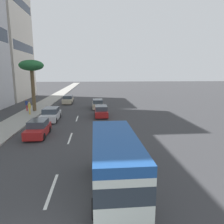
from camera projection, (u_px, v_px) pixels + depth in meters
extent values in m
plane|color=#38383A|center=(82.00, 106.00, 36.85)|extent=(198.00, 198.00, 0.00)
cube|color=#9E9B93|center=(40.00, 106.00, 36.20)|extent=(162.00, 3.47, 0.15)
cube|color=silver|center=(52.00, 190.00, 10.60)|extent=(3.20, 0.16, 0.01)
cube|color=silver|center=(70.00, 138.00, 18.91)|extent=(3.20, 0.16, 0.01)
cube|color=silver|center=(77.00, 118.00, 26.95)|extent=(3.20, 0.16, 0.01)
cube|color=#A51E1E|center=(101.00, 112.00, 28.22)|extent=(4.34, 1.72, 0.74)
cube|color=#38424C|center=(101.00, 108.00, 27.87)|extent=(2.39, 1.58, 0.61)
cylinder|color=black|center=(95.00, 112.00, 29.51)|extent=(0.64, 0.22, 0.64)
cylinder|color=black|center=(106.00, 112.00, 29.64)|extent=(0.64, 0.22, 0.64)
cylinder|color=black|center=(96.00, 116.00, 26.88)|extent=(0.64, 0.22, 0.64)
cylinder|color=black|center=(108.00, 116.00, 27.02)|extent=(0.64, 0.22, 0.64)
cube|color=silver|center=(115.00, 166.00, 10.31)|extent=(6.66, 2.20, 2.25)
cube|color=#1E4C93|center=(115.00, 141.00, 10.05)|extent=(6.66, 2.20, 0.43)
cube|color=#28333D|center=(115.00, 158.00, 10.22)|extent=(6.67, 2.20, 0.75)
cylinder|color=black|center=(94.00, 167.00, 12.28)|extent=(0.84, 0.26, 0.84)
cylinder|color=black|center=(128.00, 165.00, 12.47)|extent=(0.84, 0.26, 0.84)
cylinder|color=black|center=(95.00, 208.00, 8.51)|extent=(0.84, 0.26, 0.84)
cylinder|color=black|center=(144.00, 206.00, 8.69)|extent=(0.84, 0.26, 0.84)
cube|color=silver|center=(51.00, 116.00, 25.78)|extent=(4.63, 1.90, 0.78)
cube|color=#38424C|center=(51.00, 110.00, 25.87)|extent=(2.55, 1.75, 0.64)
cylinder|color=black|center=(56.00, 120.00, 24.50)|extent=(0.64, 0.22, 0.64)
cylinder|color=black|center=(41.00, 121.00, 24.35)|extent=(0.64, 0.22, 0.64)
cylinder|color=black|center=(60.00, 115.00, 27.30)|extent=(0.64, 0.22, 0.64)
cylinder|color=black|center=(46.00, 116.00, 27.15)|extent=(0.64, 0.22, 0.64)
cube|color=beige|center=(98.00, 105.00, 34.45)|extent=(4.63, 1.76, 0.77)
cube|color=#38424C|center=(98.00, 101.00, 34.09)|extent=(2.55, 1.62, 0.63)
cylinder|color=black|center=(93.00, 105.00, 35.83)|extent=(0.64, 0.22, 0.64)
cylinder|color=black|center=(102.00, 105.00, 35.97)|extent=(0.64, 0.22, 0.64)
cylinder|color=black|center=(93.00, 108.00, 33.02)|extent=(0.64, 0.22, 0.64)
cylinder|color=black|center=(103.00, 108.00, 33.16)|extent=(0.64, 0.22, 0.64)
cube|color=#A51E1E|center=(38.00, 131.00, 19.41)|extent=(4.03, 1.70, 0.75)
cube|color=#38424C|center=(38.00, 123.00, 19.48)|extent=(2.21, 1.57, 0.62)
cylinder|color=black|center=(43.00, 137.00, 18.31)|extent=(0.64, 0.22, 0.64)
cylinder|color=black|center=(26.00, 137.00, 18.17)|extent=(0.64, 0.22, 0.64)
cylinder|color=black|center=(49.00, 129.00, 20.75)|extent=(0.64, 0.22, 0.64)
cylinder|color=black|center=(34.00, 130.00, 20.61)|extent=(0.64, 0.22, 0.64)
cube|color=beige|center=(68.00, 101.00, 39.91)|extent=(4.64, 1.73, 0.77)
cube|color=#38424C|center=(68.00, 97.00, 40.01)|extent=(2.55, 1.59, 0.63)
cylinder|color=black|center=(71.00, 103.00, 38.63)|extent=(0.64, 0.22, 0.64)
cylinder|color=black|center=(63.00, 103.00, 38.49)|extent=(0.64, 0.22, 0.64)
cylinder|color=black|center=(73.00, 101.00, 41.43)|extent=(0.64, 0.22, 0.64)
cylinder|color=black|center=(65.00, 101.00, 41.30)|extent=(0.64, 0.22, 0.64)
cylinder|color=gold|center=(30.00, 111.00, 28.72)|extent=(0.14, 0.14, 0.87)
cylinder|color=gold|center=(30.00, 111.00, 28.88)|extent=(0.14, 0.14, 0.87)
cube|color=gold|center=(29.00, 106.00, 28.65)|extent=(0.38, 0.38, 0.69)
sphere|color=beige|center=(29.00, 103.00, 28.56)|extent=(0.24, 0.24, 0.24)
cylinder|color=red|center=(27.00, 108.00, 31.40)|extent=(0.14, 0.14, 0.88)
cylinder|color=red|center=(27.00, 108.00, 31.55)|extent=(0.14, 0.14, 0.88)
cube|color=navy|center=(27.00, 103.00, 31.32)|extent=(0.38, 0.33, 0.69)
sphere|color=#9E7251|center=(26.00, 100.00, 31.23)|extent=(0.24, 0.24, 0.24)
cylinder|color=brown|center=(33.00, 90.00, 31.03)|extent=(0.54, 0.54, 6.37)
ellipsoid|color=#236033|center=(31.00, 65.00, 30.32)|extent=(3.57, 3.57, 1.61)
cube|color=#2D3847|center=(24.00, 48.00, 44.96)|extent=(13.09, 0.08, 1.90)
cube|color=#2D3847|center=(21.00, 3.00, 43.21)|extent=(13.09, 0.08, 1.90)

